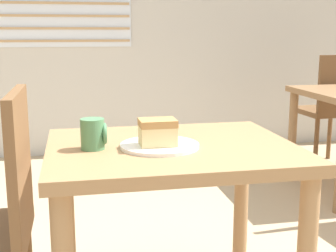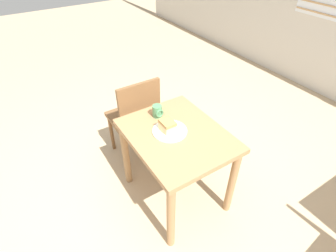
# 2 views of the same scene
# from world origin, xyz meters

# --- Properties ---
(ground_plane) EXTENTS (14.00, 14.00, 0.00)m
(ground_plane) POSITION_xyz_m (0.00, 0.00, 0.00)
(ground_plane) COLOR tan
(dining_table_near) EXTENTS (0.83, 0.67, 0.72)m
(dining_table_near) POSITION_xyz_m (-0.07, 0.31, 0.59)
(dining_table_near) COLOR #9E754C
(dining_table_near) RESTS_ON ground_plane
(chair_near_window) EXTENTS (0.41, 0.41, 0.92)m
(chair_near_window) POSITION_xyz_m (-0.68, 0.26, 0.51)
(chair_near_window) COLOR brown
(chair_near_window) RESTS_ON ground_plane
(plate) EXTENTS (0.26, 0.26, 0.01)m
(plate) POSITION_xyz_m (-0.12, 0.28, 0.72)
(plate) COLOR white
(plate) RESTS_ON dining_table_near
(cake_slice) EXTENTS (0.12, 0.09, 0.09)m
(cake_slice) POSITION_xyz_m (-0.13, 0.26, 0.77)
(cake_slice) COLOR #E5CC89
(cake_slice) RESTS_ON plate
(coffee_mug) EXTENTS (0.08, 0.08, 0.10)m
(coffee_mug) POSITION_xyz_m (-0.33, 0.30, 0.77)
(coffee_mug) COLOR #4C8456
(coffee_mug) RESTS_ON dining_table_near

